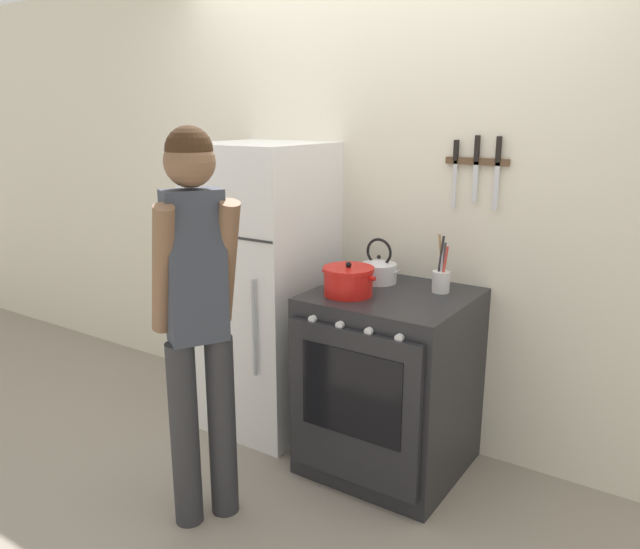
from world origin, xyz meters
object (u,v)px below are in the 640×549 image
Objects in this scene: stove_range at (387,381)px; person at (197,309)px; refrigerator at (264,288)px; utensil_jar at (441,279)px; dutch_oven_pot at (348,281)px; tea_kettle at (379,270)px.

stove_range is 1.06m from person.
refrigerator is 1.02m from utensil_jar.
dutch_oven_pot is 1.24× the size of tea_kettle.
stove_range is 0.55m from dutch_oven_pot.
refrigerator reaches higher than dutch_oven_pot.
person is at bearing -114.06° from dutch_oven_pot.
refrigerator reaches higher than tea_kettle.
utensil_jar is 1.17m from person.
refrigerator is at bearing 51.57° from person.
stove_range is at bearing -4.24° from refrigerator.
tea_kettle is at bearing 132.35° from stove_range.
tea_kettle reaches higher than stove_range.
person is (-0.47, -0.80, 0.51)m from stove_range.
dutch_oven_pot is at bearing 5.62° from person.
dutch_oven_pot is (-0.16, -0.11, 0.52)m from stove_range.
refrigerator is 0.94m from person.
refrigerator is 5.77× the size of utensil_jar.
dutch_oven_pot is 0.45m from utensil_jar.
person reaches higher than tea_kettle.
refrigerator is 0.89m from stove_range.
utensil_jar reaches higher than stove_range.
refrigerator is at bearing -171.03° from tea_kettle.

